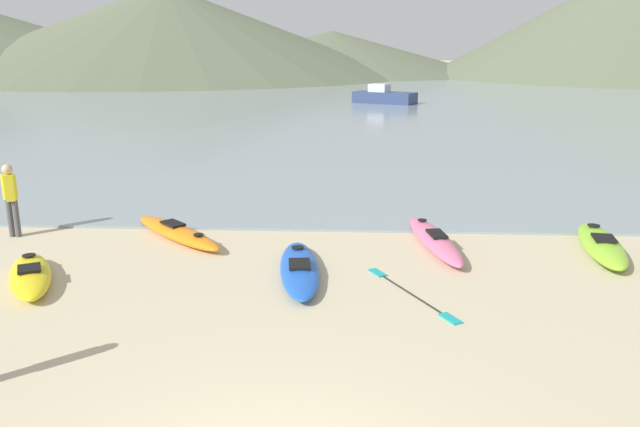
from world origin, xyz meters
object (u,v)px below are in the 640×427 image
Objects in this scene: moored_boat_1 at (384,97)px; loose_paddle at (410,293)px; kayak_on_sand_1 at (299,269)px; person_near_waterline at (11,196)px; kayak_on_sand_2 at (601,245)px; kayak_on_sand_4 at (177,232)px; kayak_on_sand_3 at (30,275)px; kayak_on_sand_6 at (434,240)px.

loose_paddle is (-1.31, -38.16, -0.55)m from moored_boat_1.
person_near_waterline is at bearing 162.17° from kayak_on_sand_1.
kayak_on_sand_2 is 1.27× the size of loose_paddle.
kayak_on_sand_4 is 5.92m from loose_paddle.
moored_boat_1 is at bearing 79.71° from kayak_on_sand_4.
person_near_waterline is 0.67× the size of loose_paddle.
kayak_on_sand_2 is at bearing 14.78° from kayak_on_sand_1.
kayak_on_sand_4 reaches higher than loose_paddle.
kayak_on_sand_2 is at bearing 11.80° from kayak_on_sand_3.
person_near_waterline reaches higher than kayak_on_sand_2.
kayak_on_sand_6 is at bearing -90.90° from moored_boat_1.
kayak_on_sand_1 is at bearing -145.93° from kayak_on_sand_6.
kayak_on_sand_6 is at bearing 34.07° from kayak_on_sand_1.
kayak_on_sand_1 is 5.01m from kayak_on_sand_3.
loose_paddle is at bearing -91.96° from moored_boat_1.
kayak_on_sand_6 reaches higher than kayak_on_sand_3.
loose_paddle is at bearing -1.34° from kayak_on_sand_3.
moored_boat_1 reaches higher than kayak_on_sand_4.
person_near_waterline is at bearing -179.76° from kayak_on_sand_4.
person_near_waterline is 0.34× the size of moored_boat_1.
kayak_on_sand_3 is 0.74× the size of kayak_on_sand_6.
kayak_on_sand_3 is 8.20m from kayak_on_sand_6.
kayak_on_sand_4 is 3.89m from person_near_waterline.
kayak_on_sand_2 is 9.35m from kayak_on_sand_4.
moored_boat_1 is at bearing 84.84° from kayak_on_sand_1.
loose_paddle is at bearing -105.23° from kayak_on_sand_6.
kayak_on_sand_3 is at bearing -57.38° from person_near_waterline.
kayak_on_sand_2 is 11.54m from kayak_on_sand_3.
person_near_waterline is 36.56m from moored_boat_1.
kayak_on_sand_6 is 2.11× the size of person_near_waterline.
kayak_on_sand_1 is 1.30× the size of loose_paddle.
kayak_on_sand_6 reaches higher than kayak_on_sand_1.
moored_boat_1 is 1.98× the size of loose_paddle.
kayak_on_sand_3 is 7.03m from loose_paddle.
kayak_on_sand_4 is (-9.33, 0.54, -0.03)m from kayak_on_sand_2.
kayak_on_sand_3 is at bearing -124.14° from kayak_on_sand_4.
kayak_on_sand_6 is 0.71× the size of moored_boat_1.
moored_boat_1 is (10.18, 35.12, -0.41)m from person_near_waterline.
kayak_on_sand_6 is 2.86m from loose_paddle.
kayak_on_sand_1 is 0.92× the size of kayak_on_sand_6.
kayak_on_sand_2 is 3.52m from kayak_on_sand_6.
kayak_on_sand_2 is 4.96m from loose_paddle.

